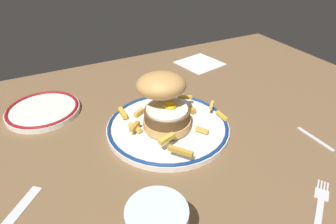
# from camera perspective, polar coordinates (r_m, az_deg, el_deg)

# --- Properties ---
(ground_plane) EXTENTS (1.35, 0.88, 0.04)m
(ground_plane) POSITION_cam_1_polar(r_m,az_deg,el_deg) (0.64, -1.86, -5.89)
(ground_plane) COLOR brown
(dinner_plate) EXTENTS (0.27, 0.27, 0.02)m
(dinner_plate) POSITION_cam_1_polar(r_m,az_deg,el_deg) (0.64, 0.00, -2.84)
(dinner_plate) COLOR white
(dinner_plate) RESTS_ON ground_plane
(burger) EXTENTS (0.14, 0.14, 0.12)m
(burger) POSITION_cam_1_polar(r_m,az_deg,el_deg) (0.60, -0.91, 2.57)
(burger) COLOR tan
(burger) RESTS_ON dinner_plate
(fries_pile) EXTENTS (0.21, 0.23, 0.03)m
(fries_pile) POSITION_cam_1_polar(r_m,az_deg,el_deg) (0.63, -0.22, -1.42)
(fries_pile) COLOR gold
(fries_pile) RESTS_ON dinner_plate
(side_plate) EXTENTS (0.17, 0.17, 0.02)m
(side_plate) POSITION_cam_1_polar(r_m,az_deg,el_deg) (0.76, -23.45, 0.36)
(side_plate) COLOR white
(side_plate) RESTS_ON ground_plane
(fork) EXTENTS (0.13, 0.09, 0.00)m
(fork) POSITION_cam_1_polar(r_m,az_deg,el_deg) (0.54, 27.79, -16.46)
(fork) COLOR silver
(fork) RESTS_ON ground_plane
(napkin) EXTENTS (0.15, 0.15, 0.00)m
(napkin) POSITION_cam_1_polar(r_m,az_deg,el_deg) (0.97, 6.28, 9.59)
(napkin) COLOR white
(napkin) RESTS_ON ground_plane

